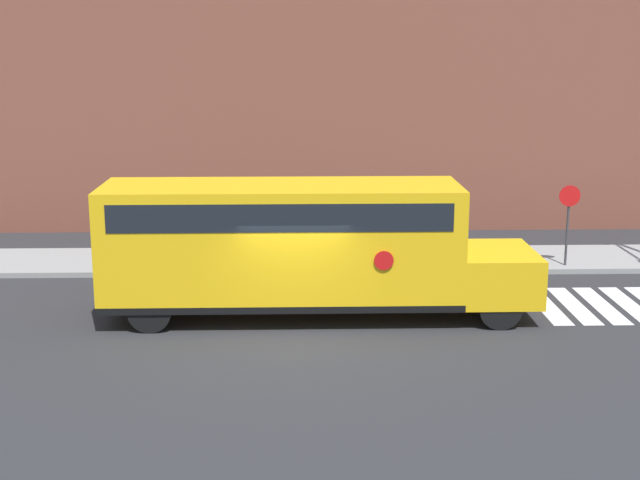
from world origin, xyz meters
TOP-DOWN VIEW (x-y plane):
  - ground_plane at (0.00, 0.00)m, footprint 60.00×60.00m
  - sidewalk_strip at (0.00, 6.50)m, footprint 44.00×3.00m
  - building_backdrop at (0.00, 13.00)m, footprint 32.00×4.00m
  - crosswalk_stripes at (8.41, 2.00)m, footprint 4.70×3.20m
  - school_bus at (0.05, 1.33)m, footprint 10.26×2.57m
  - stop_sign at (7.82, 5.45)m, footprint 0.61×0.10m

SIDE VIEW (x-z plane):
  - ground_plane at x=0.00m, z-range 0.00..0.00m
  - crosswalk_stripes at x=8.41m, z-range 0.00..0.01m
  - sidewalk_strip at x=0.00m, z-range 0.00..0.15m
  - stop_sign at x=7.82m, z-range 0.36..2.85m
  - school_bus at x=0.05m, z-range 0.23..3.44m
  - building_backdrop at x=0.00m, z-range 0.00..10.65m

